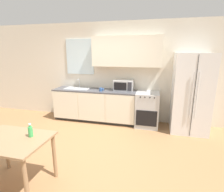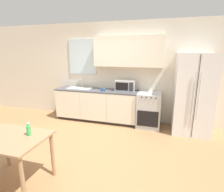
{
  "view_description": "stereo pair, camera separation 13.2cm",
  "coord_description": "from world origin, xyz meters",
  "px_view_note": "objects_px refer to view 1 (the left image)",
  "views": [
    {
      "loc": [
        1.26,
        -2.82,
        1.91
      ],
      "look_at": [
        0.44,
        0.49,
        1.05
      ],
      "focal_mm": 28.0,
      "sensor_mm": 36.0,
      "label": 1
    },
    {
      "loc": [
        1.39,
        -2.78,
        1.91
      ],
      "look_at": [
        0.44,
        0.49,
        1.05
      ],
      "focal_mm": 28.0,
      "sensor_mm": 36.0,
      "label": 2
    }
  ],
  "objects_px": {
    "refrigerator": "(191,93)",
    "dining_table": "(12,147)",
    "microwave": "(124,85)",
    "coffee_mug": "(101,89)",
    "oven_range": "(147,109)",
    "drink_bottle": "(30,131)"
  },
  "relations": [
    {
      "from": "oven_range",
      "to": "refrigerator",
      "type": "relative_size",
      "value": 0.48
    },
    {
      "from": "refrigerator",
      "to": "dining_table",
      "type": "bearing_deg",
      "value": -136.25
    },
    {
      "from": "coffee_mug",
      "to": "dining_table",
      "type": "bearing_deg",
      "value": -100.92
    },
    {
      "from": "refrigerator",
      "to": "oven_range",
      "type": "bearing_deg",
      "value": 176.79
    },
    {
      "from": "refrigerator",
      "to": "drink_bottle",
      "type": "distance_m",
      "value": 3.53
    },
    {
      "from": "microwave",
      "to": "drink_bottle",
      "type": "bearing_deg",
      "value": -107.33
    },
    {
      "from": "coffee_mug",
      "to": "dining_table",
      "type": "xyz_separation_m",
      "value": [
        -0.5,
        -2.58,
        -0.31
      ]
    },
    {
      "from": "coffee_mug",
      "to": "drink_bottle",
      "type": "relative_size",
      "value": 0.64
    },
    {
      "from": "refrigerator",
      "to": "dining_table",
      "type": "height_order",
      "value": "refrigerator"
    },
    {
      "from": "oven_range",
      "to": "refrigerator",
      "type": "distance_m",
      "value": 1.12
    },
    {
      "from": "oven_range",
      "to": "microwave",
      "type": "height_order",
      "value": "microwave"
    },
    {
      "from": "coffee_mug",
      "to": "drink_bottle",
      "type": "bearing_deg",
      "value": -96.2
    },
    {
      "from": "coffee_mug",
      "to": "drink_bottle",
      "type": "distance_m",
      "value": 2.47
    },
    {
      "from": "microwave",
      "to": "drink_bottle",
      "type": "relative_size",
      "value": 2.68
    },
    {
      "from": "oven_range",
      "to": "dining_table",
      "type": "xyz_separation_m",
      "value": [
        -1.73,
        -2.67,
        0.18
      ]
    },
    {
      "from": "oven_range",
      "to": "coffee_mug",
      "type": "relative_size",
      "value": 7.28
    },
    {
      "from": "coffee_mug",
      "to": "microwave",
      "type": "bearing_deg",
      "value": 21.01
    },
    {
      "from": "refrigerator",
      "to": "microwave",
      "type": "distance_m",
      "value": 1.68
    },
    {
      "from": "microwave",
      "to": "drink_bottle",
      "type": "xyz_separation_m",
      "value": [
        -0.83,
        -2.67,
        -0.2
      ]
    },
    {
      "from": "oven_range",
      "to": "drink_bottle",
      "type": "relative_size",
      "value": 4.67
    },
    {
      "from": "dining_table",
      "to": "drink_bottle",
      "type": "distance_m",
      "value": 0.33
    },
    {
      "from": "microwave",
      "to": "dining_table",
      "type": "distance_m",
      "value": 3.02
    }
  ]
}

